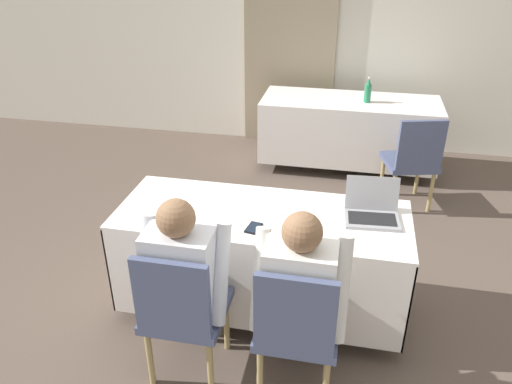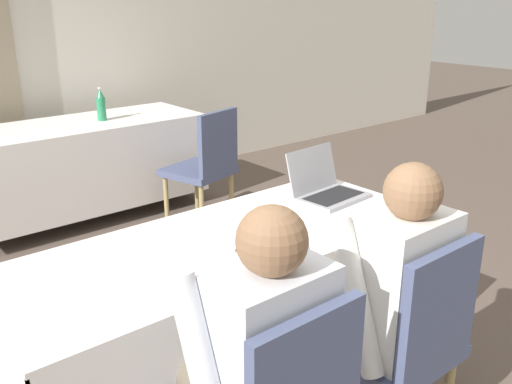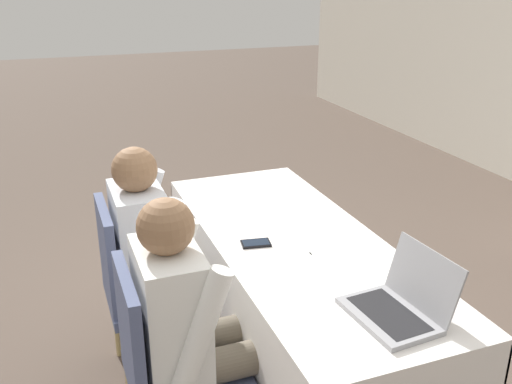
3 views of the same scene
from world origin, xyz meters
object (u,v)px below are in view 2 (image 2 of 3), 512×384
Objects in this scene: water_bottle at (101,106)px; chair_far_spare at (206,163)px; laptop at (327,189)px; person_white_shirt at (385,290)px; chair_near_right at (405,339)px; cell_phone at (252,254)px; person_checkered_shirt at (254,355)px.

chair_far_spare is at bearing -59.15° from water_bottle.
person_white_shirt reaches higher than laptop.
cell_phone is at bearing -55.27° from chair_near_right.
laptop is at bearing -118.87° from person_white_shirt.
laptop is 1.18m from person_checkered_shirt.
cell_phone is 0.64m from chair_near_right.
chair_near_right reaches higher than cell_phone.
water_bottle is at bearing -74.15° from chair_far_spare.
laptop reaches higher than chair_far_spare.
cell_phone is 0.51m from person_white_shirt.
laptop is 1.66m from chair_far_spare.
laptop reaches higher than chair_near_right.
laptop is 0.38× the size of chair_far_spare.
person_checkered_shirt is (-1.38, -2.23, 0.16)m from chair_far_spare.
person_checkered_shirt is at bearing 43.27° from chair_far_spare.
cell_phone is 0.12× the size of person_checkered_shirt.
chair_near_right is at bearing -95.64° from water_bottle.
person_white_shirt reaches higher than chair_near_right.
water_bottle is at bearing -107.45° from person_checkered_shirt.
laptop is 0.74m from person_white_shirt.
person_white_shirt reaches higher than chair_far_spare.
person_checkered_shirt is at bearing -107.45° from water_bottle.
chair_far_spare reaches higher than cell_phone.
laptop is at bearing -115.40° from chair_near_right.
laptop is 2.53× the size of cell_phone.
water_bottle is at bearing 86.86° from laptop.
water_bottle is 3.12m from person_checkered_shirt.
water_bottle is 0.94m from chair_far_spare.
chair_far_spare is 0.78× the size of person_white_shirt.
laptop is at bearing 30.89° from cell_phone.
cell_phone is (-0.68, -0.27, -0.04)m from laptop.
person_white_shirt is at bearing -180.00° from person_checkered_shirt.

